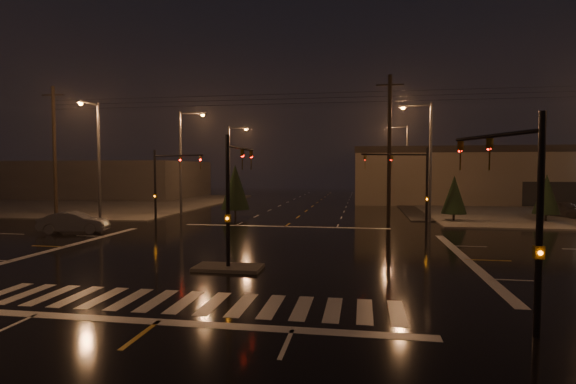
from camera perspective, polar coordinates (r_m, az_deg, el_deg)
name	(u,v)px	position (r m, az deg, el deg)	size (l,w,h in m)	color
ground	(250,253)	(24.31, -4.80, -7.69)	(140.00, 140.00, 0.00)	black
sidewalk_nw	(84,203)	(64.29, -24.52, -1.24)	(36.00, 36.00, 0.12)	#45433D
median_island	(228,268)	(20.52, -7.59, -9.50)	(3.00, 1.60, 0.15)	#45433D
crosswalk	(185,302)	(15.98, -13.00, -13.44)	(15.00, 2.60, 0.01)	beige
stop_bar_near	(158,322)	(14.23, -16.19, -15.55)	(16.00, 0.50, 0.01)	beige
stop_bar_far	(285,226)	(34.94, -0.34, -4.40)	(16.00, 0.50, 0.01)	beige
retail_building	(571,173)	(75.01, 32.31, 2.03)	(60.20, 28.30, 7.20)	#675C49
commercial_block	(101,179)	(76.94, -22.66, 1.50)	(30.00, 18.00, 5.60)	#3C3835
signal_mast_median	(234,185)	(20.94, -6.91, 0.91)	(0.25, 4.59, 6.00)	black
signal_mast_ne	(413,178)	(33.48, 15.63, 1.67)	(4.84, 1.86, 6.00)	black
signal_mast_nw	(165,178)	(36.68, -15.37, 1.78)	(4.84, 1.86, 6.00)	black
signal_mast_se	(519,197)	(14.10, 27.31, -0.57)	(1.55, 3.87, 6.00)	black
streetlight_1	(184,155)	(44.57, -13.13, 4.59)	(2.77, 0.32, 10.00)	#38383A
streetlight_2	(231,159)	(59.66, -7.20, 4.22)	(2.77, 0.32, 10.00)	#38383A
streetlight_3	(427,153)	(39.52, 17.20, 4.75)	(2.77, 0.32, 10.00)	#38383A
streetlight_4	(405,158)	(59.40, 14.60, 4.15)	(2.77, 0.32, 10.00)	#38383A
streetlight_5	(97,153)	(40.74, -23.14, 4.58)	(0.32, 2.77, 10.00)	#38383A
utility_pole_0	(54,151)	(46.49, -27.53, 4.66)	(2.20, 0.32, 12.00)	black
utility_pole_1	(389,148)	(37.24, 12.74, 5.43)	(2.20, 0.32, 12.00)	black
conifer_0	(454,195)	(40.33, 20.35, -0.31)	(2.06, 2.06, 3.93)	black
conifer_1	(546,194)	(43.34, 29.98, -0.23)	(2.14, 2.14, 4.04)	black
conifer_3	(235,187)	(42.03, -6.72, 0.63)	(2.67, 2.67, 4.88)	black
car_parked	(563,209)	(48.18, 31.56, -1.85)	(1.91, 4.74, 1.61)	black
car_crossing	(74,222)	(34.73, -25.53, -3.50)	(1.59, 4.55, 1.50)	slate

